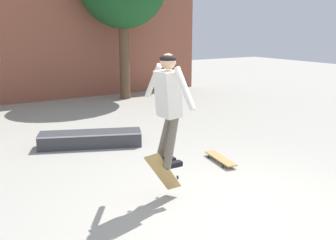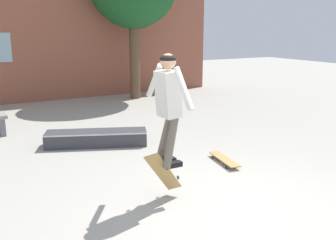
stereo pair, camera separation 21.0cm
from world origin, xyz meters
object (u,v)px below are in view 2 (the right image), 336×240
skater (168,100)px  skateboard_flipping (163,172)px  skate_ledge (97,138)px  skateboard_resting (224,159)px

skater → skateboard_flipping: size_ratio=2.18×
skate_ledge → skateboard_flipping: size_ratio=2.99×
skate_ledge → skater: skater is taller
skate_ledge → skateboard_flipping: 2.96m
skater → skateboard_flipping: (-0.05, 0.04, -1.03)m
skater → skate_ledge: bearing=91.2°
skateboard_resting → skateboard_flipping: bearing=-55.0°
skater → skateboard_resting: (1.64, 0.84, -1.39)m
skateboard_resting → skate_ledge: bearing=-131.9°
skater → skateboard_flipping: 1.04m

